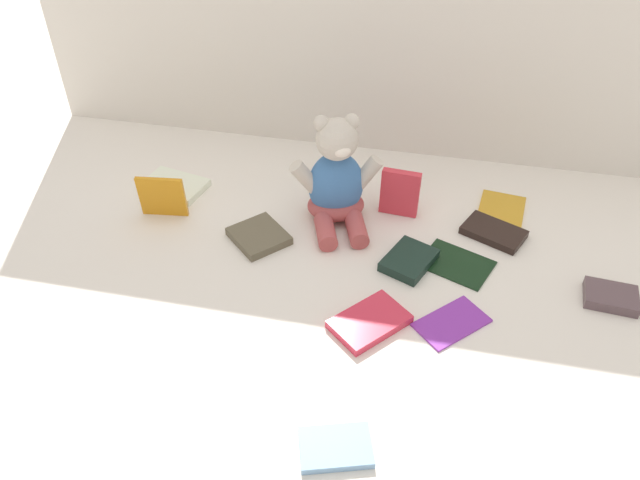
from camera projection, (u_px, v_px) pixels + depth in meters
ground_plane at (333, 248)px, 1.24m from camera, size 3.20×3.20×0.00m
backdrop_drape at (371, 11)px, 1.33m from camera, size 1.57×0.03×0.66m
teddy_bear at (337, 182)px, 1.26m from camera, size 0.19×0.19×0.23m
book_case_0 at (162, 197)px, 1.29m from camera, size 0.10×0.03×0.09m
book_case_1 at (370, 322)px, 1.08m from camera, size 0.15×0.15×0.02m
book_case_2 at (456, 263)px, 1.20m from camera, size 0.15×0.14×0.01m
book_case_3 at (174, 186)px, 1.39m from camera, size 0.15×0.12×0.02m
book_case_4 at (501, 210)px, 1.33m from camera, size 0.11×0.14×0.01m
book_case_5 at (494, 232)px, 1.26m from camera, size 0.14×0.12×0.02m
book_case_6 at (336, 447)px, 0.89m from camera, size 0.12×0.10×0.01m
book_case_7 at (452, 322)px, 1.08m from camera, size 0.14×0.14×0.01m
book_case_9 at (611, 297)px, 1.12m from camera, size 0.10×0.08×0.02m
book_case_10 at (409, 260)px, 1.20m from camera, size 0.11×0.13×0.02m
book_case_11 at (400, 193)px, 1.30m from camera, size 0.08×0.03×0.10m
book_case_12 at (259, 236)px, 1.25m from camera, size 0.14×0.14×0.02m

